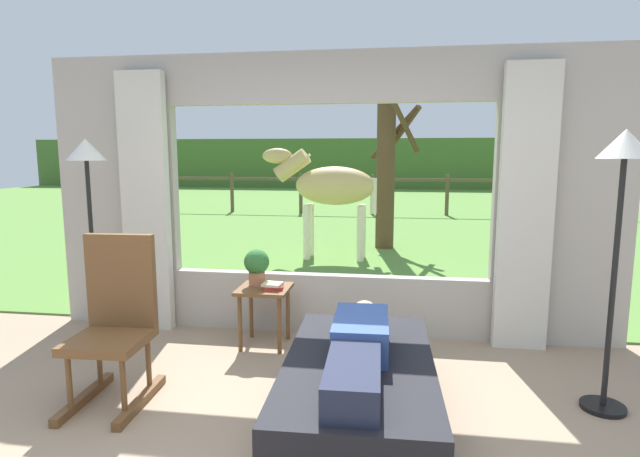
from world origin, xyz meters
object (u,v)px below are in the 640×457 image
rocking_chair (116,320)px  pasture_tree (386,160)px  recliner_sofa (359,391)px  floor_lamp_right (622,186)px  reclining_person (359,347)px  potted_plant (257,265)px  side_table (264,298)px  horse (330,187)px  book_stack (273,286)px  floor_lamp_left (88,180)px

rocking_chair → pasture_tree: bearing=71.4°
recliner_sofa → floor_lamp_right: (1.58, 0.42, 1.24)m
reclining_person → potted_plant: bearing=125.5°
reclining_person → side_table: size_ratio=2.76×
reclining_person → pasture_tree: bearing=88.2°
floor_lamp_right → recliner_sofa: bearing=-165.0°
horse → potted_plant: bearing=178.6°
recliner_sofa → horse: horse is taller
reclining_person → book_stack: reclining_person is taller
pasture_tree → rocking_chair: bearing=-106.0°
rocking_chair → floor_lamp_right: size_ratio=0.62×
rocking_chair → book_stack: size_ratio=6.12×
potted_plant → pasture_tree: pasture_tree is taller
rocking_chair → floor_lamp_right: 3.37m
side_table → pasture_tree: pasture_tree is taller
reclining_person → potted_plant: 1.64m
book_stack → pasture_tree: size_ratio=0.06×
recliner_sofa → potted_plant: bearing=126.6°
potted_plant → pasture_tree: (1.01, 4.72, 0.86)m
potted_plant → pasture_tree: 4.90m
potted_plant → floor_lamp_left: (-1.36, -0.28, 0.74)m
rocking_chair → potted_plant: 1.33m
recliner_sofa → side_table: (-0.91, 1.19, 0.21)m
recliner_sofa → floor_lamp_left: (-2.35, 0.97, 1.22)m
reclining_person → potted_plant: (-0.99, 1.30, 0.18)m
side_table → floor_lamp_right: 2.80m
rocking_chair → book_stack: (0.84, 1.02, 0.00)m
floor_lamp_left → horse: floor_lamp_left is taller
recliner_sofa → potted_plant: 1.67m
floor_lamp_right → reclining_person: bearing=-163.3°
potted_plant → floor_lamp_right: size_ratio=0.18×
recliner_sofa → rocking_chair: bearing=174.3°
side_table → floor_lamp_right: floor_lamp_right is taller
reclining_person → pasture_tree: (0.02, 6.03, 1.04)m
rocking_chair → pasture_tree: size_ratio=0.34×
recliner_sofa → reclining_person: bearing=-91.6°
side_table → potted_plant: bearing=143.1°
pasture_tree → horse: bearing=-128.0°
potted_plant → book_stack: 0.26m
floor_lamp_left → pasture_tree: 5.54m
reclining_person → floor_lamp_right: floor_lamp_right is taller
potted_plant → rocking_chair: bearing=-120.6°
book_stack → floor_lamp_right: 2.66m
potted_plant → recliner_sofa: bearing=-51.8°
book_stack → horse: 3.81m
recliner_sofa → floor_lamp_left: size_ratio=0.97×
book_stack → floor_lamp_left: floor_lamp_left is taller
floor_lamp_left → horse: 4.23m
book_stack → pasture_tree: bearing=80.2°
floor_lamp_left → reclining_person: bearing=-23.6°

